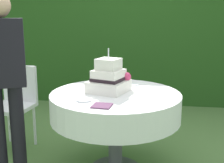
% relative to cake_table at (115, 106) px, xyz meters
% --- Properties ---
extents(foliage_hedge, '(5.39, 0.68, 2.68)m').
position_rel_cake_table_xyz_m(foliage_hedge, '(0.00, 2.44, 0.72)').
color(foliage_hedge, '#234C19').
rests_on(foliage_hedge, ground_plane).
extents(cake_table, '(1.16, 1.16, 0.75)m').
position_rel_cake_table_xyz_m(cake_table, '(0.00, 0.00, 0.00)').
color(cake_table, '#4C4C51').
rests_on(cake_table, ground_plane).
extents(wedding_cake, '(0.40, 0.40, 0.39)m').
position_rel_cake_table_xyz_m(wedding_cake, '(-0.06, 0.04, 0.24)').
color(wedding_cake, white).
rests_on(wedding_cake, cake_table).
extents(serving_plate_near, '(0.13, 0.13, 0.01)m').
position_rel_cake_table_xyz_m(serving_plate_near, '(-0.23, -0.27, 0.13)').
color(serving_plate_near, white).
rests_on(serving_plate_near, cake_table).
extents(serving_plate_far, '(0.11, 0.11, 0.01)m').
position_rel_cake_table_xyz_m(serving_plate_far, '(0.13, 0.32, 0.13)').
color(serving_plate_far, white).
rests_on(serving_plate_far, cake_table).
extents(napkin_stack, '(0.16, 0.16, 0.01)m').
position_rel_cake_table_xyz_m(napkin_stack, '(-0.06, -0.40, 0.13)').
color(napkin_stack, '#603856').
rests_on(napkin_stack, cake_table).
extents(garden_chair, '(0.45, 0.45, 0.89)m').
position_rel_cake_table_xyz_m(garden_chair, '(-1.13, 0.37, -0.08)').
color(garden_chair, white).
rests_on(garden_chair, ground_plane).
extents(standing_person, '(0.41, 0.33, 1.60)m').
position_rel_cake_table_xyz_m(standing_person, '(-0.89, -0.28, 0.30)').
color(standing_person, black).
rests_on(standing_person, ground_plane).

